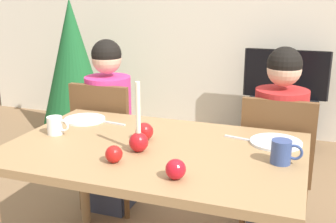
{
  "coord_description": "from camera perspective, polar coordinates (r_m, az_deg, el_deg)",
  "views": [
    {
      "loc": [
        0.68,
        -1.7,
        1.45
      ],
      "look_at": [
        0.0,
        0.2,
        0.87
      ],
      "focal_mm": 44.03,
      "sensor_mm": 36.0,
      "label": 1
    }
  ],
  "objects": [
    {
      "name": "fork_left",
      "position": [
        2.33,
        -7.85,
        -1.55
      ],
      "size": [
        0.18,
        0.04,
        0.01
      ],
      "primitive_type": "cube",
      "rotation": [
        0.0,
        0.0,
        -0.14
      ],
      "color": "silver",
      "rests_on": "dining_table"
    },
    {
      "name": "tv_stand",
      "position": [
        4.19,
        15.52,
        -1.33
      ],
      "size": [
        0.64,
        0.4,
        0.48
      ],
      "primitive_type": "cube",
      "color": "black",
      "rests_on": "ground"
    },
    {
      "name": "candle_centerpiece",
      "position": [
        1.89,
        -4.09,
        -3.61
      ],
      "size": [
        0.09,
        0.09,
        0.33
      ],
      "color": "red",
      "rests_on": "dining_table"
    },
    {
      "name": "mug_right",
      "position": [
        1.83,
        15.5,
        -5.4
      ],
      "size": [
        0.13,
        0.09,
        0.1
      ],
      "color": "#33477F",
      "rests_on": "dining_table"
    },
    {
      "name": "person_right_child",
      "position": [
        2.51,
        14.97,
        -5.1
      ],
      "size": [
        0.3,
        0.3,
        1.17
      ],
      "color": "#33384C",
      "rests_on": "ground"
    },
    {
      "name": "apple_near_candle",
      "position": [
        2.04,
        -3.29,
        -2.78
      ],
      "size": [
        0.09,
        0.09,
        0.09
      ],
      "primitive_type": "sphere",
      "color": "#AB1617",
      "rests_on": "dining_table"
    },
    {
      "name": "dining_table",
      "position": [
        1.99,
        -1.94,
        -7.13
      ],
      "size": [
        1.4,
        0.9,
        0.75
      ],
      "color": "#99754C",
      "rests_on": "ground"
    },
    {
      "name": "mug_left",
      "position": [
        2.2,
        -15.31,
        -1.88
      ],
      "size": [
        0.12,
        0.08,
        0.09
      ],
      "color": "white",
      "rests_on": "dining_table"
    },
    {
      "name": "fork_right",
      "position": [
        2.09,
        10.14,
        -3.73
      ],
      "size": [
        0.18,
        0.05,
        0.01
      ],
      "primitive_type": "cube",
      "rotation": [
        0.0,
        0.0,
        -0.2
      ],
      "color": "silver",
      "rests_on": "dining_table"
    },
    {
      "name": "apple_by_right_mug",
      "position": [
        1.79,
        -7.5,
        -5.86
      ],
      "size": [
        0.08,
        0.08,
        0.08
      ],
      "primitive_type": "sphere",
      "color": "red",
      "rests_on": "dining_table"
    },
    {
      "name": "tv",
      "position": [
        4.08,
        16.02,
        4.99
      ],
      "size": [
        0.79,
        0.05,
        0.46
      ],
      "color": "black",
      "rests_on": "tv_stand"
    },
    {
      "name": "plate_right",
      "position": [
        2.07,
        14.72,
        -4.14
      ],
      "size": [
        0.25,
        0.25,
        0.01
      ],
      "primitive_type": "cylinder",
      "color": "silver",
      "rests_on": "dining_table"
    },
    {
      "name": "christmas_tree",
      "position": [
        4.35,
        -13.04,
        6.72
      ],
      "size": [
        0.67,
        0.67,
        1.49
      ],
      "color": "brown",
      "rests_on": "ground"
    },
    {
      "name": "chair_left",
      "position": [
        2.79,
        -8.35,
        -3.78
      ],
      "size": [
        0.4,
        0.4,
        0.9
      ],
      "color": "brown",
      "rests_on": "ground"
    },
    {
      "name": "back_wall",
      "position": [
        4.36,
        10.95,
        13.82
      ],
      "size": [
        6.4,
        0.1,
        2.6
      ],
      "primitive_type": "cube",
      "color": "beige",
      "rests_on": "ground"
    },
    {
      "name": "chair_right",
      "position": [
        2.5,
        14.81,
        -6.59
      ],
      "size": [
        0.4,
        0.4,
        0.9
      ],
      "color": "brown",
      "rests_on": "ground"
    },
    {
      "name": "person_left_child",
      "position": [
        2.8,
        -8.1,
        -2.46
      ],
      "size": [
        0.3,
        0.3,
        1.17
      ],
      "color": "#33384C",
      "rests_on": "ground"
    },
    {
      "name": "plate_left",
      "position": [
        2.41,
        -11.46,
        -1.07
      ],
      "size": [
        0.23,
        0.23,
        0.01
      ],
      "primitive_type": "cylinder",
      "color": "white",
      "rests_on": "dining_table"
    },
    {
      "name": "apple_by_left_plate",
      "position": [
        1.62,
        1.07,
        -7.99
      ],
      "size": [
        0.08,
        0.08,
        0.08
      ],
      "primitive_type": "sphere",
      "color": "red",
      "rests_on": "dining_table"
    }
  ]
}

